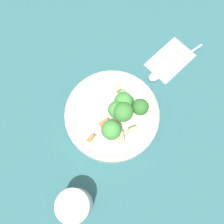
{
  "coord_description": "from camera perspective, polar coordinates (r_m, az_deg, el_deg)",
  "views": [
    {
      "loc": [
        -0.17,
        -0.1,
        0.69
      ],
      "look_at": [
        0.0,
        0.0,
        0.06
      ],
      "focal_mm": 42.0,
      "sensor_mm": 36.0,
      "label": 1
    }
  ],
  "objects": [
    {
      "name": "bowl",
      "position": [
        0.69,
        0.0,
        -0.76
      ],
      "size": [
        0.25,
        0.25,
        0.04
      ],
      "color": "beige",
      "rests_on": "ground_plane"
    },
    {
      "name": "ground_plane",
      "position": [
        0.72,
        0.0,
        -1.29
      ],
      "size": [
        3.0,
        3.0,
        0.0
      ],
      "primitive_type": "plane",
      "color": "#2D6066"
    },
    {
      "name": "spoon",
      "position": [
        0.77,
        11.79,
        9.3
      ],
      "size": [
        0.18,
        0.1,
        0.01
      ],
      "rotation": [
        0.0,
        0.0,
        9.0
      ],
      "color": "silver",
      "rests_on": "napkin"
    },
    {
      "name": "pasta_salad",
      "position": [
        0.63,
        2.28,
        0.02
      ],
      "size": [
        0.17,
        0.11,
        0.09
      ],
      "color": "#8CB766",
      "rests_on": "bowl"
    },
    {
      "name": "cup",
      "position": [
        0.65,
        -8.1,
        -19.42
      ],
      "size": [
        0.08,
        0.08,
        0.1
      ],
      "color": "silver",
      "rests_on": "ground_plane"
    },
    {
      "name": "napkin",
      "position": [
        0.8,
        12.54,
        11.0
      ],
      "size": [
        0.15,
        0.12,
        0.01
      ],
      "color": "#B2BCC6",
      "rests_on": "ground_plane"
    }
  ]
}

